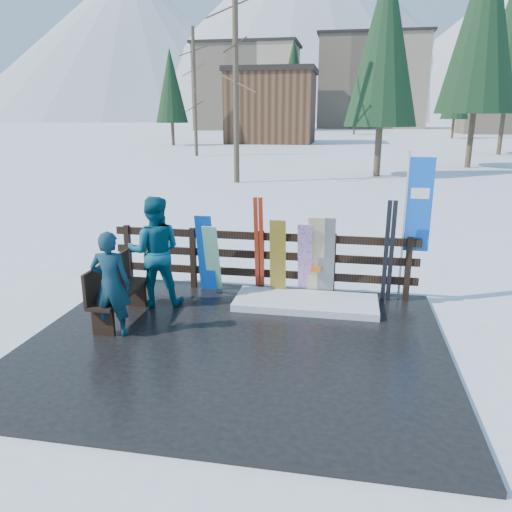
% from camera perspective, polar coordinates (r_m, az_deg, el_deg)
% --- Properties ---
extents(ground, '(700.00, 700.00, 0.00)m').
position_cam_1_polar(ground, '(7.37, -2.41, -10.31)').
color(ground, white).
rests_on(ground, ground).
extents(deck, '(6.00, 5.00, 0.08)m').
position_cam_1_polar(deck, '(7.36, -2.42, -10.03)').
color(deck, black).
rests_on(deck, ground).
extents(fence, '(5.60, 0.10, 1.15)m').
position_cam_1_polar(fence, '(9.13, 0.60, -0.13)').
color(fence, black).
rests_on(fence, deck).
extents(snow_patch, '(2.43, 1.00, 0.12)m').
position_cam_1_polar(snow_patch, '(8.65, 5.71, -5.31)').
color(snow_patch, white).
rests_on(snow_patch, deck).
extents(bench, '(0.40, 1.50, 0.97)m').
position_cam_1_polar(bench, '(8.21, -15.79, -3.63)').
color(bench, black).
rests_on(bench, deck).
extents(snowboard_0, '(0.30, 0.32, 1.46)m').
position_cam_1_polar(snowboard_0, '(9.12, -5.76, 0.25)').
color(snowboard_0, blue).
rests_on(snowboard_0, deck).
extents(snowboard_1, '(0.27, 0.38, 1.29)m').
position_cam_1_polar(snowboard_1, '(9.11, -5.02, -0.32)').
color(snowboard_1, white).
rests_on(snowboard_1, deck).
extents(snowboard_2, '(0.28, 0.18, 1.42)m').
position_cam_1_polar(snowboard_2, '(8.86, 2.51, -0.30)').
color(snowboard_2, yellow).
rests_on(snowboard_2, deck).
extents(snowboard_3, '(0.25, 0.44, 1.39)m').
position_cam_1_polar(snowboard_3, '(8.81, 5.63, -0.55)').
color(snowboard_3, white).
rests_on(snowboard_3, deck).
extents(snowboard_4, '(0.29, 0.39, 1.51)m').
position_cam_1_polar(snowboard_4, '(8.77, 8.01, -0.29)').
color(snowboard_4, black).
rests_on(snowboard_4, deck).
extents(snowboard_5, '(0.28, 0.40, 1.51)m').
position_cam_1_polar(snowboard_5, '(8.78, 6.88, -0.23)').
color(snowboard_5, white).
rests_on(snowboard_5, deck).
extents(ski_pair_a, '(0.16, 0.28, 1.81)m').
position_cam_1_polar(ski_pair_a, '(8.93, 0.35, 1.12)').
color(ski_pair_a, '#9F2813').
rests_on(ski_pair_a, deck).
extents(ski_pair_b, '(0.17, 0.18, 1.81)m').
position_cam_1_polar(ski_pair_b, '(8.82, 14.93, 0.44)').
color(ski_pair_b, black).
rests_on(ski_pair_b, deck).
extents(rental_flag, '(0.45, 0.04, 2.60)m').
position_cam_1_polar(rental_flag, '(8.91, 17.76, 4.97)').
color(rental_flag, silver).
rests_on(rental_flag, deck).
extents(person_front, '(0.62, 0.44, 1.58)m').
position_cam_1_polar(person_front, '(7.57, -16.27, -3.11)').
color(person_front, '#144547').
rests_on(person_front, deck).
extents(person_back, '(1.06, 0.91, 1.88)m').
position_cam_1_polar(person_back, '(8.61, -11.47, 0.51)').
color(person_back, '#0C4E63').
rests_on(person_back, deck).
extents(resort_buildings, '(73.00, 87.60, 22.60)m').
position_cam_1_polar(resort_buildings, '(122.04, 10.83, 18.60)').
color(resort_buildings, tan).
rests_on(resort_buildings, ground).
extents(trees, '(41.90, 68.58, 14.52)m').
position_cam_1_polar(trees, '(51.64, 15.92, 18.46)').
color(trees, '#382B1E').
rests_on(trees, ground).
extents(mountains, '(520.00, 260.00, 120.00)m').
position_cam_1_polar(mountains, '(338.35, 9.13, 23.58)').
color(mountains, white).
rests_on(mountains, ground).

